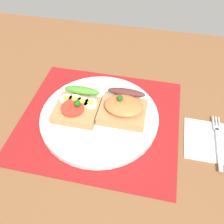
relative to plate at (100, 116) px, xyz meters
The scene contains 7 objects.
ground_plane 2.63cm from the plate, ahead, with size 120.00×90.00×3.20cm, color brown.
placemat 0.88cm from the plate, ahead, with size 37.07×33.34×0.30cm, color maroon.
plate is the anchor object (origin of this frame).
sandwich_egg_tomato 5.74cm from the plate, behind, with size 9.94×10.37×4.02cm.
sandwich_salmon 6.15cm from the plate, 14.45° to the left, with size 10.68×9.88×5.52cm.
napkin 26.67cm from the plate, ahead, with size 13.71×11.15×0.60cm, color white.
fork 26.87cm from the plate, ahead, with size 1.62×14.60×0.32cm.
Camera 1 is at (10.75, -36.28, 44.12)cm, focal length 39.06 mm.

